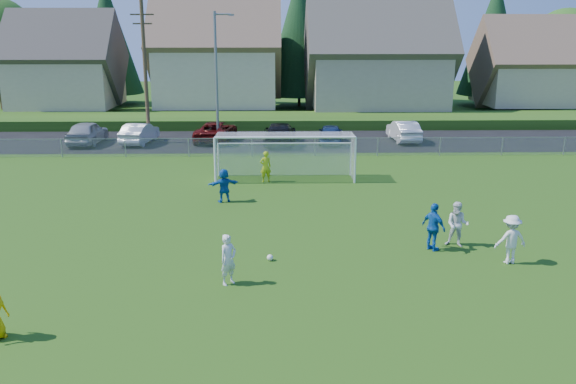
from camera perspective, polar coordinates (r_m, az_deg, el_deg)
name	(u,v)px	position (r m, az deg, el deg)	size (l,w,h in m)	color
ground	(294,311)	(17.88, 0.54, -11.04)	(160.00, 160.00, 0.00)	#193D0C
asphalt_lot	(282,141)	(44.26, -0.53, 4.80)	(60.00, 60.00, 0.00)	black
grass_embankment	(281,120)	(51.60, -0.63, 6.71)	(70.00, 6.00, 0.80)	#1E420F
soccer_ball	(270,258)	(21.45, -1.70, -6.15)	(0.22, 0.22, 0.22)	white
player_white_a	(228,260)	(19.40, -5.61, -6.31)	(0.60, 0.39, 1.64)	silver
player_white_b	(457,224)	(23.43, 15.57, -2.94)	(0.83, 0.65, 1.71)	silver
player_white_c	(511,239)	(22.33, 20.13, -4.18)	(1.12, 0.64, 1.73)	silver
player_blue_a	(434,227)	(22.79, 13.47, -3.21)	(1.04, 0.43, 1.78)	#1251A9
player_blue_b	(224,185)	(28.57, -6.01, 0.62)	(1.47, 0.47, 1.59)	#1251A9
goalkeeper	(266,167)	(32.18, -2.11, 2.39)	(0.60, 0.40, 1.66)	#BBD018
car_a	(87,132)	(45.28, -18.29, 5.31)	(1.92, 4.76, 1.62)	#95989B
car_b	(139,133)	(44.46, -13.73, 5.36)	(1.54, 4.41, 1.45)	silver
car_c	(216,131)	(44.36, -6.75, 5.66)	(2.40, 5.20, 1.44)	#4C0908
car_d	(280,134)	(42.90, -0.77, 5.49)	(2.11, 5.19, 1.51)	black
car_e	(331,134)	(43.24, 4.01, 5.45)	(1.64, 4.09, 1.39)	#16284E
car_f	(404,131)	(44.89, 10.77, 5.64)	(1.57, 4.50, 1.48)	silver
soccer_goal	(285,149)	(32.71, -0.29, 4.04)	(7.42, 1.90, 2.50)	white
chainlink_fence	(283,147)	(38.74, -0.43, 4.26)	(52.06, 0.06, 1.20)	gray
streetlight	(217,75)	(42.35, -6.65, 10.84)	(1.38, 0.18, 9.00)	slate
utility_pole	(145,69)	(44.07, -13.22, 11.11)	(1.60, 0.26, 10.00)	#473321
houses_row	(302,35)	(58.57, 1.27, 14.50)	(53.90, 11.45, 13.27)	tan
tree_row	(290,38)	(64.82, 0.18, 14.18)	(65.98, 12.36, 13.80)	#382616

